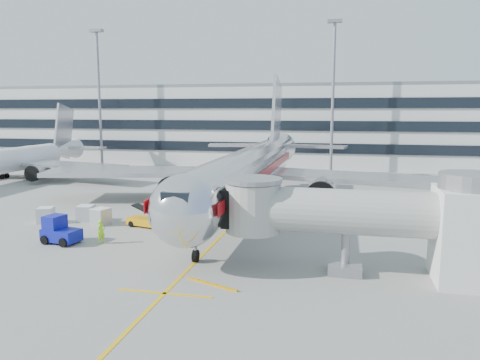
% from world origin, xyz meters
% --- Properties ---
extents(ground, '(180.00, 180.00, 0.00)m').
position_xyz_m(ground, '(0.00, 0.00, 0.00)').
color(ground, gray).
rests_on(ground, ground).
extents(lead_in_line, '(0.25, 70.00, 0.01)m').
position_xyz_m(lead_in_line, '(0.00, 10.00, 0.01)').
color(lead_in_line, '#E5AB0C').
rests_on(lead_in_line, ground).
extents(stop_bar, '(6.00, 0.25, 0.01)m').
position_xyz_m(stop_bar, '(0.00, -14.00, 0.01)').
color(stop_bar, '#E5AB0C').
rests_on(stop_bar, ground).
extents(main_jet, '(50.95, 48.70, 16.06)m').
position_xyz_m(main_jet, '(0.00, 11.72, 4.23)').
color(main_jet, silver).
rests_on(main_jet, ground).
extents(jet_bridge, '(17.80, 4.50, 7.00)m').
position_xyz_m(jet_bridge, '(12.18, -8.00, 3.87)').
color(jet_bridge, silver).
rests_on(jet_bridge, ground).
extents(terminal, '(150.00, 24.25, 15.60)m').
position_xyz_m(terminal, '(0.00, 57.95, 7.80)').
color(terminal, silver).
rests_on(terminal, ground).
extents(light_mast_west, '(2.40, 1.20, 25.45)m').
position_xyz_m(light_mast_west, '(-35.00, 42.00, 14.88)').
color(light_mast_west, gray).
rests_on(light_mast_west, ground).
extents(light_mast_centre, '(2.40, 1.20, 25.45)m').
position_xyz_m(light_mast_centre, '(8.00, 42.00, 14.88)').
color(light_mast_centre, gray).
rests_on(light_mast_centre, ground).
extents(second_jet, '(38.21, 36.52, 12.04)m').
position_xyz_m(second_jet, '(-40.03, 22.80, 3.18)').
color(second_jet, white).
rests_on(second_jet, ground).
extents(belt_loader, '(4.46, 2.47, 2.08)m').
position_xyz_m(belt_loader, '(-7.42, 0.68, 0.59)').
color(belt_loader, orange).
rests_on(belt_loader, ground).
extents(baggage_tug, '(3.30, 2.41, 2.28)m').
position_xyz_m(baggage_tug, '(-12.43, -5.80, 0.99)').
color(baggage_tug, '#0D1595').
rests_on(baggage_tug, ground).
extents(cargo_container_left, '(1.66, 1.66, 1.55)m').
position_xyz_m(cargo_container_left, '(-14.45, 1.61, 0.78)').
color(cargo_container_left, '#B8BAC0').
rests_on(cargo_container_left, ground).
extents(cargo_container_right, '(1.75, 1.75, 1.50)m').
position_xyz_m(cargo_container_right, '(-17.85, 0.12, 0.75)').
color(cargo_container_right, '#B8BAC0').
rests_on(cargo_container_right, ground).
extents(cargo_container_front, '(1.82, 1.82, 1.57)m').
position_xyz_m(cargo_container_front, '(-12.30, 0.64, 0.79)').
color(cargo_container_front, '#B8BAC0').
rests_on(cargo_container_front, ground).
extents(ramp_worker, '(0.74, 0.85, 1.96)m').
position_xyz_m(ramp_worker, '(-8.98, -5.23, 0.98)').
color(ramp_worker, '#95E718').
rests_on(ramp_worker, ground).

